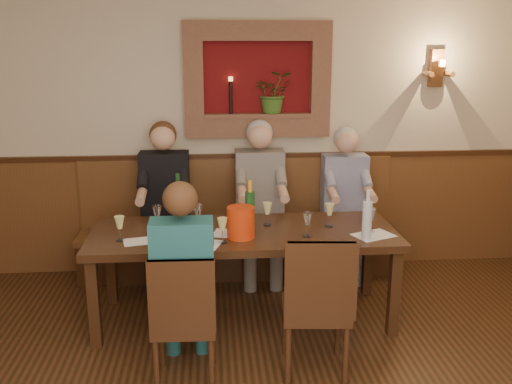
{
  "coord_description": "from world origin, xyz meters",
  "views": [
    {
      "loc": [
        -0.25,
        -2.41,
        2.19
      ],
      "look_at": [
        0.1,
        1.9,
        1.05
      ],
      "focal_mm": 40.0,
      "sensor_mm": 36.0,
      "label": 1
    }
  ],
  "objects_px": {
    "dining_table": "(244,240)",
    "chair_near_right": "(315,332)",
    "wine_bottle_green_b": "(178,204)",
    "person_bench_right": "(345,216)",
    "water_bottle": "(367,220)",
    "person_bench_left": "(165,217)",
    "wine_bottle_green_a": "(250,211)",
    "chair_near_left": "(185,344)",
    "person_bench_mid": "(260,214)",
    "spittoon_bucket": "(241,222)",
    "bench": "(238,241)",
    "person_chair_front": "(184,297)"
  },
  "relations": [
    {
      "from": "person_bench_mid",
      "to": "wine_bottle_green_a",
      "type": "bearing_deg",
      "value": -100.31
    },
    {
      "from": "bench",
      "to": "wine_bottle_green_a",
      "type": "bearing_deg",
      "value": -87.27
    },
    {
      "from": "chair_near_right",
      "to": "spittoon_bucket",
      "type": "height_order",
      "value": "chair_near_right"
    },
    {
      "from": "wine_bottle_green_b",
      "to": "dining_table",
      "type": "bearing_deg",
      "value": -19.86
    },
    {
      "from": "person_bench_left",
      "to": "wine_bottle_green_b",
      "type": "xyz_separation_m",
      "value": [
        0.16,
        -0.65,
        0.31
      ]
    },
    {
      "from": "chair_near_left",
      "to": "person_bench_mid",
      "type": "bearing_deg",
      "value": 70.64
    },
    {
      "from": "chair_near_right",
      "to": "water_bottle",
      "type": "relative_size",
      "value": 2.58
    },
    {
      "from": "chair_near_right",
      "to": "wine_bottle_green_b",
      "type": "relative_size",
      "value": 2.33
    },
    {
      "from": "spittoon_bucket",
      "to": "person_bench_left",
      "type": "bearing_deg",
      "value": 123.02
    },
    {
      "from": "person_bench_left",
      "to": "wine_bottle_green_b",
      "type": "bearing_deg",
      "value": -75.97
    },
    {
      "from": "chair_near_right",
      "to": "water_bottle",
      "type": "bearing_deg",
      "value": 52.82
    },
    {
      "from": "dining_table",
      "to": "water_bottle",
      "type": "relative_size",
      "value": 6.21
    },
    {
      "from": "chair_near_left",
      "to": "person_bench_mid",
      "type": "distance_m",
      "value": 1.86
    },
    {
      "from": "person_bench_left",
      "to": "wine_bottle_green_b",
      "type": "relative_size",
      "value": 3.5
    },
    {
      "from": "person_bench_mid",
      "to": "spittoon_bucket",
      "type": "relative_size",
      "value": 6.27
    },
    {
      "from": "chair_near_right",
      "to": "person_bench_right",
      "type": "distance_m",
      "value": 1.78
    },
    {
      "from": "dining_table",
      "to": "wine_bottle_green_a",
      "type": "distance_m",
      "value": 0.25
    },
    {
      "from": "person_bench_right",
      "to": "wine_bottle_green_a",
      "type": "relative_size",
      "value": 3.43
    },
    {
      "from": "wine_bottle_green_b",
      "to": "water_bottle",
      "type": "bearing_deg",
      "value": -18.56
    },
    {
      "from": "person_chair_front",
      "to": "spittoon_bucket",
      "type": "height_order",
      "value": "person_chair_front"
    },
    {
      "from": "chair_near_right",
      "to": "person_chair_front",
      "type": "relative_size",
      "value": 0.73
    },
    {
      "from": "dining_table",
      "to": "chair_near_right",
      "type": "bearing_deg",
      "value": -62.31
    },
    {
      "from": "chair_near_left",
      "to": "water_bottle",
      "type": "distance_m",
      "value": 1.6
    },
    {
      "from": "dining_table",
      "to": "chair_near_right",
      "type": "xyz_separation_m",
      "value": [
        0.43,
        -0.82,
        -0.39
      ]
    },
    {
      "from": "chair_near_left",
      "to": "chair_near_right",
      "type": "bearing_deg",
      "value": 4.71
    },
    {
      "from": "wine_bottle_green_a",
      "to": "wine_bottle_green_b",
      "type": "height_order",
      "value": "wine_bottle_green_b"
    },
    {
      "from": "spittoon_bucket",
      "to": "wine_bottle_green_a",
      "type": "xyz_separation_m",
      "value": [
        0.08,
        0.12,
        0.05
      ]
    },
    {
      "from": "chair_near_left",
      "to": "person_bench_left",
      "type": "distance_m",
      "value": 1.75
    },
    {
      "from": "person_chair_front",
      "to": "wine_bottle_green_b",
      "type": "bearing_deg",
      "value": 94.38
    },
    {
      "from": "chair_near_left",
      "to": "wine_bottle_green_a",
      "type": "xyz_separation_m",
      "value": [
        0.49,
        0.83,
        0.65
      ]
    },
    {
      "from": "bench",
      "to": "spittoon_bucket",
      "type": "distance_m",
      "value": 1.23
    },
    {
      "from": "chair_near_left",
      "to": "wine_bottle_green_b",
      "type": "height_order",
      "value": "wine_bottle_green_b"
    },
    {
      "from": "person_bench_right",
      "to": "water_bottle",
      "type": "height_order",
      "value": "person_bench_right"
    },
    {
      "from": "bench",
      "to": "chair_near_right",
      "type": "bearing_deg",
      "value": -76.31
    },
    {
      "from": "person_bench_right",
      "to": "bench",
      "type": "bearing_deg",
      "value": 174.06
    },
    {
      "from": "dining_table",
      "to": "chair_near_right",
      "type": "distance_m",
      "value": 1.0
    },
    {
      "from": "chair_near_left",
      "to": "person_chair_front",
      "type": "xyz_separation_m",
      "value": [
        0.0,
        0.09,
        0.3
      ]
    },
    {
      "from": "person_bench_left",
      "to": "wine_bottle_green_a",
      "type": "bearing_deg",
      "value": -50.21
    },
    {
      "from": "spittoon_bucket",
      "to": "person_chair_front",
      "type": "bearing_deg",
      "value": -123.36
    },
    {
      "from": "person_bench_left",
      "to": "person_bench_right",
      "type": "distance_m",
      "value": 1.7
    },
    {
      "from": "chair_near_right",
      "to": "person_bench_left",
      "type": "xyz_separation_m",
      "value": [
        -1.11,
        1.65,
        0.33
      ]
    },
    {
      "from": "bench",
      "to": "wine_bottle_green_b",
      "type": "xyz_separation_m",
      "value": [
        -0.52,
        -0.76,
        0.6
      ]
    },
    {
      "from": "person_bench_mid",
      "to": "water_bottle",
      "type": "relative_size",
      "value": 3.89
    },
    {
      "from": "chair_near_right",
      "to": "wine_bottle_green_b",
      "type": "distance_m",
      "value": 1.52
    },
    {
      "from": "person_bench_right",
      "to": "water_bottle",
      "type": "distance_m",
      "value": 1.18
    },
    {
      "from": "bench",
      "to": "person_bench_left",
      "type": "height_order",
      "value": "person_bench_left"
    },
    {
      "from": "dining_table",
      "to": "wine_bottle_green_a",
      "type": "height_order",
      "value": "wine_bottle_green_a"
    },
    {
      "from": "person_bench_mid",
      "to": "water_bottle",
      "type": "distance_m",
      "value": 1.35
    },
    {
      "from": "dining_table",
      "to": "person_bench_right",
      "type": "bearing_deg",
      "value": 39.46
    },
    {
      "from": "person_bench_right",
      "to": "wine_bottle_green_a",
      "type": "height_order",
      "value": "person_bench_right"
    }
  ]
}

